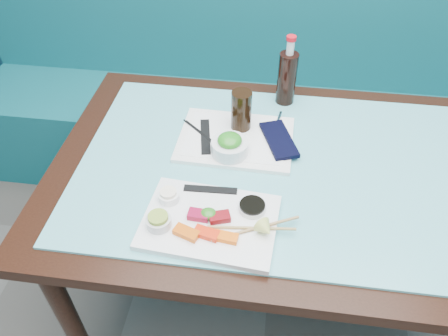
# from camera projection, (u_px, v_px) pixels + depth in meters

# --- Properties ---
(booth_bench) EXTENTS (3.00, 0.56, 1.17)m
(booth_bench) POSITION_uv_depth(u_px,v_px,m) (283.00, 107.00, 2.16)
(booth_bench) COLOR #0F5A62
(booth_bench) RESTS_ON ground
(dining_table) EXTENTS (1.40, 0.90, 0.75)m
(dining_table) POSITION_uv_depth(u_px,v_px,m) (282.00, 188.00, 1.36)
(dining_table) COLOR black
(dining_table) RESTS_ON ground
(glass_top) EXTENTS (1.22, 0.76, 0.01)m
(glass_top) POSITION_uv_depth(u_px,v_px,m) (284.00, 167.00, 1.30)
(glass_top) COLOR #60B9C0
(glass_top) RESTS_ON dining_table
(sashimi_plate) EXTENTS (0.36, 0.27, 0.02)m
(sashimi_plate) POSITION_uv_depth(u_px,v_px,m) (210.00, 222.00, 1.13)
(sashimi_plate) COLOR white
(sashimi_plate) RESTS_ON glass_top
(salmon_left) EXTENTS (0.07, 0.05, 0.02)m
(salmon_left) POSITION_uv_depth(u_px,v_px,m) (186.00, 233.00, 1.09)
(salmon_left) COLOR #E15709
(salmon_left) RESTS_ON sashimi_plate
(salmon_mid) EXTENTS (0.07, 0.04, 0.02)m
(salmon_mid) POSITION_uv_depth(u_px,v_px,m) (206.00, 233.00, 1.08)
(salmon_mid) COLOR red
(salmon_mid) RESTS_ON sashimi_plate
(salmon_right) EXTENTS (0.06, 0.04, 0.01)m
(salmon_right) POSITION_uv_depth(u_px,v_px,m) (226.00, 237.00, 1.08)
(salmon_right) COLOR #FF630A
(salmon_right) RESTS_ON sashimi_plate
(tuna_left) EXTENTS (0.06, 0.04, 0.02)m
(tuna_left) POSITION_uv_depth(u_px,v_px,m) (199.00, 215.00, 1.13)
(tuna_left) COLOR maroon
(tuna_left) RESTS_ON sashimi_plate
(tuna_right) EXTENTS (0.06, 0.05, 0.02)m
(tuna_right) POSITION_uv_depth(u_px,v_px,m) (220.00, 217.00, 1.12)
(tuna_right) COLOR maroon
(tuna_right) RESTS_ON sashimi_plate
(seaweed_garnish) EXTENTS (0.05, 0.04, 0.02)m
(seaweed_garnish) POSITION_uv_depth(u_px,v_px,m) (208.00, 214.00, 1.12)
(seaweed_garnish) COLOR #28771B
(seaweed_garnish) RESTS_ON sashimi_plate
(ramekin_wasabi) EXTENTS (0.08, 0.08, 0.03)m
(ramekin_wasabi) POSITION_uv_depth(u_px,v_px,m) (159.00, 222.00, 1.10)
(ramekin_wasabi) COLOR silver
(ramekin_wasabi) RESTS_ON sashimi_plate
(wasabi_fill) EXTENTS (0.06, 0.06, 0.01)m
(wasabi_fill) POSITION_uv_depth(u_px,v_px,m) (158.00, 217.00, 1.09)
(wasabi_fill) COLOR #87A535
(wasabi_fill) RESTS_ON ramekin_wasabi
(ramekin_ginger) EXTENTS (0.06, 0.06, 0.02)m
(ramekin_ginger) POSITION_uv_depth(u_px,v_px,m) (169.00, 197.00, 1.17)
(ramekin_ginger) COLOR white
(ramekin_ginger) RESTS_ON sashimi_plate
(ginger_fill) EXTENTS (0.05, 0.05, 0.01)m
(ginger_fill) POSITION_uv_depth(u_px,v_px,m) (168.00, 192.00, 1.16)
(ginger_fill) COLOR white
(ginger_fill) RESTS_ON ramekin_ginger
(soy_dish) EXTENTS (0.08, 0.08, 0.01)m
(soy_dish) POSITION_uv_depth(u_px,v_px,m) (252.00, 208.00, 1.15)
(soy_dish) COLOR white
(soy_dish) RESTS_ON sashimi_plate
(soy_fill) EXTENTS (0.09, 0.09, 0.01)m
(soy_fill) POSITION_uv_depth(u_px,v_px,m) (252.00, 205.00, 1.14)
(soy_fill) COLOR black
(soy_fill) RESTS_ON soy_dish
(lemon_wedge) EXTENTS (0.06, 0.06, 0.05)m
(lemon_wedge) POSITION_uv_depth(u_px,v_px,m) (266.00, 229.00, 1.07)
(lemon_wedge) COLOR #D4DD68
(lemon_wedge) RESTS_ON sashimi_plate
(chopstick_sleeve) EXTENTS (0.15, 0.03, 0.00)m
(chopstick_sleeve) POSITION_uv_depth(u_px,v_px,m) (210.00, 189.00, 1.20)
(chopstick_sleeve) COLOR black
(chopstick_sleeve) RESTS_ON sashimi_plate
(wooden_chopstick_a) EXTENTS (0.22, 0.03, 0.01)m
(wooden_chopstick_a) POSITION_uv_depth(u_px,v_px,m) (252.00, 228.00, 1.10)
(wooden_chopstick_a) COLOR #A2854C
(wooden_chopstick_a) RESTS_ON sashimi_plate
(wooden_chopstick_b) EXTENTS (0.22, 0.11, 0.01)m
(wooden_chopstick_b) POSITION_uv_depth(u_px,v_px,m) (256.00, 228.00, 1.10)
(wooden_chopstick_b) COLOR #A17B4C
(wooden_chopstick_b) RESTS_ON sashimi_plate
(serving_tray) EXTENTS (0.36, 0.28, 0.01)m
(serving_tray) POSITION_uv_depth(u_px,v_px,m) (236.00, 139.00, 1.38)
(serving_tray) COLOR white
(serving_tray) RESTS_ON glass_top
(paper_placemat) EXTENTS (0.31, 0.23, 0.00)m
(paper_placemat) POSITION_uv_depth(u_px,v_px,m) (236.00, 137.00, 1.37)
(paper_placemat) COLOR white
(paper_placemat) RESTS_ON serving_tray
(seaweed_bowl) EXTENTS (0.12, 0.12, 0.04)m
(seaweed_bowl) POSITION_uv_depth(u_px,v_px,m) (230.00, 148.00, 1.30)
(seaweed_bowl) COLOR white
(seaweed_bowl) RESTS_ON serving_tray
(seaweed_salad) EXTENTS (0.09, 0.09, 0.04)m
(seaweed_salad) POSITION_uv_depth(u_px,v_px,m) (230.00, 140.00, 1.28)
(seaweed_salad) COLOR #27831E
(seaweed_salad) RESTS_ON seaweed_bowl
(cola_glass) EXTENTS (0.07, 0.07, 0.13)m
(cola_glass) POSITION_uv_depth(u_px,v_px,m) (241.00, 110.00, 1.37)
(cola_glass) COLOR black
(cola_glass) RESTS_ON serving_tray
(navy_pouch) EXTENTS (0.13, 0.19, 0.01)m
(navy_pouch) POSITION_uv_depth(u_px,v_px,m) (279.00, 140.00, 1.35)
(navy_pouch) COLOR black
(navy_pouch) RESTS_ON serving_tray
(fork) EXTENTS (0.02, 0.08, 0.01)m
(fork) POSITION_uv_depth(u_px,v_px,m) (278.00, 120.00, 1.43)
(fork) COLOR silver
(fork) RESTS_ON serving_tray
(black_chopstick_a) EXTENTS (0.16, 0.15, 0.01)m
(black_chopstick_a) POSITION_uv_depth(u_px,v_px,m) (204.00, 136.00, 1.37)
(black_chopstick_a) COLOR black
(black_chopstick_a) RESTS_ON serving_tray
(black_chopstick_b) EXTENTS (0.16, 0.15, 0.01)m
(black_chopstick_b) POSITION_uv_depth(u_px,v_px,m) (207.00, 136.00, 1.37)
(black_chopstick_b) COLOR black
(black_chopstick_b) RESTS_ON serving_tray
(tray_sleeve) EXTENTS (0.06, 0.17, 0.00)m
(tray_sleeve) POSITION_uv_depth(u_px,v_px,m) (205.00, 137.00, 1.37)
(tray_sleeve) COLOR black
(tray_sleeve) RESTS_ON serving_tray
(cola_bottle_body) EXTENTS (0.08, 0.08, 0.18)m
(cola_bottle_body) POSITION_uv_depth(u_px,v_px,m) (287.00, 79.00, 1.48)
(cola_bottle_body) COLOR black
(cola_bottle_body) RESTS_ON glass_top
(cola_bottle_neck) EXTENTS (0.03, 0.03, 0.05)m
(cola_bottle_neck) POSITION_uv_depth(u_px,v_px,m) (290.00, 47.00, 1.40)
(cola_bottle_neck) COLOR white
(cola_bottle_neck) RESTS_ON cola_bottle_body
(cola_bottle_cap) EXTENTS (0.04, 0.04, 0.01)m
(cola_bottle_cap) POSITION_uv_depth(u_px,v_px,m) (291.00, 38.00, 1.38)
(cola_bottle_cap) COLOR red
(cola_bottle_cap) RESTS_ON cola_bottle_neck
(blue_napkin) EXTENTS (0.18, 0.18, 0.01)m
(blue_napkin) POSITION_uv_depth(u_px,v_px,m) (194.00, 208.00, 1.17)
(blue_napkin) COLOR navy
(blue_napkin) RESTS_ON glass_top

